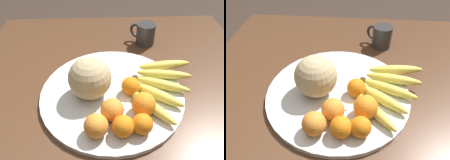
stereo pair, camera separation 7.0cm
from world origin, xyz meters
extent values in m
cube|color=#4C301E|center=(0.00, 0.00, 0.68)|extent=(1.26, 1.11, 0.04)
cube|color=#4C301E|center=(-0.55, -0.47, 0.33)|extent=(0.07, 0.07, 0.66)
cube|color=#4C301E|center=(-0.55, 0.47, 0.33)|extent=(0.07, 0.07, 0.66)
cylinder|color=silver|center=(-0.04, -0.02, 0.71)|extent=(0.48, 0.48, 0.02)
torus|color=#47382D|center=(-0.04, -0.02, 0.72)|extent=(0.48, 0.48, 0.01)
sphere|color=tan|center=(-0.03, -0.09, 0.79)|extent=(0.14, 0.14, 0.14)
sphere|color=#473819|center=(-0.08, 0.06, 0.74)|extent=(0.02, 0.02, 0.02)
ellipsoid|color=#DBC64C|center=(0.05, 0.09, 0.74)|extent=(0.16, 0.14, 0.03)
ellipsoid|color=#DBC64C|center=(0.00, 0.12, 0.74)|extent=(0.13, 0.16, 0.03)
ellipsoid|color=#DBC64C|center=(-0.05, 0.15, 0.74)|extent=(0.10, 0.18, 0.03)
ellipsoid|color=#DBC64C|center=(-0.10, 0.16, 0.74)|extent=(0.06, 0.19, 0.03)
ellipsoid|color=#DBC64C|center=(-0.15, 0.18, 0.74)|extent=(0.05, 0.20, 0.03)
sphere|color=orange|center=(-0.03, 0.04, 0.75)|extent=(0.06, 0.06, 0.06)
sphere|color=orange|center=(0.12, 0.05, 0.75)|extent=(0.06, 0.06, 0.06)
sphere|color=orange|center=(0.07, -0.03, 0.76)|extent=(0.07, 0.07, 0.07)
sphere|color=orange|center=(0.13, 0.00, 0.75)|extent=(0.06, 0.06, 0.06)
sphere|color=orange|center=(0.06, 0.07, 0.76)|extent=(0.07, 0.07, 0.07)
sphere|color=orange|center=(0.13, -0.07, 0.76)|extent=(0.07, 0.07, 0.07)
cube|color=white|center=(0.00, 0.02, 0.72)|extent=(0.09, 0.07, 0.00)
cylinder|color=#2D2D2D|center=(-0.36, 0.14, 0.75)|extent=(0.08, 0.08, 0.10)
torus|color=#2D2D2D|center=(-0.39, 0.10, 0.76)|extent=(0.05, 0.06, 0.07)
camera|label=1|loc=(0.48, -0.05, 1.23)|focal=35.00mm
camera|label=2|loc=(0.48, 0.02, 1.23)|focal=35.00mm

